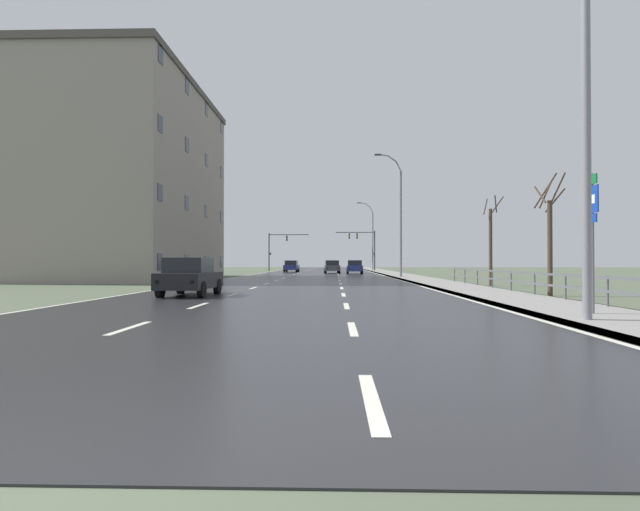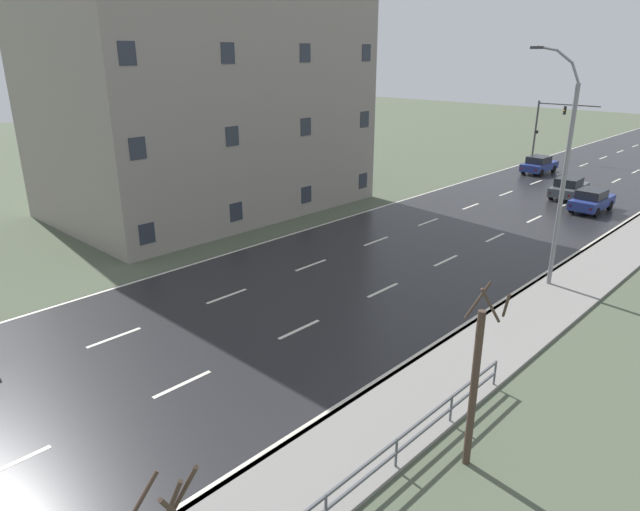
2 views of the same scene
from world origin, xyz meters
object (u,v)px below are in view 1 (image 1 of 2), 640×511
car_far_right (190,276)px  brick_building (118,182)px  street_lamp_midground (399,217)px  street_lamp_distant (372,237)px  highway_sign (592,225)px  car_far_left (332,267)px  traffic_signal_right (365,243)px  street_lamp_foreground (579,95)px  car_near_right (291,266)px  car_distant (355,267)px  traffic_signal_left (277,245)px

car_far_right → brick_building: size_ratio=0.20×
street_lamp_midground → street_lamp_distant: bearing=90.0°
street_lamp_midground → highway_sign: street_lamp_midground is taller
car_far_left → traffic_signal_right: bearing=68.5°
street_lamp_foreground → street_lamp_distant: (0.00, 63.76, -0.15)m
street_lamp_foreground → car_near_right: street_lamp_foreground is taller
brick_building → street_lamp_distant: bearing=55.7°
highway_sign → car_far_right: 14.68m
traffic_signal_right → car_distant: traffic_signal_right is taller
car_far_right → street_lamp_foreground: bearing=-38.2°
street_lamp_midground → brick_building: bearing=-174.6°
street_lamp_distant → brick_building: size_ratio=0.50×
traffic_signal_left → car_far_right: 55.66m
street_lamp_midground → traffic_signal_left: (-14.15, 32.77, -1.37)m
car_far_left → car_far_right: (-5.60, -40.37, 0.00)m
car_far_left → brick_building: size_ratio=0.20×
street_lamp_distant → car_far_left: (-5.81, -14.25, -4.21)m
car_near_right → car_distant: bearing=-49.5°
street_lamp_midground → street_lamp_foreground: bearing=-90.0°
street_lamp_midground → car_distant: bearing=102.1°
car_near_right → car_far_left: (5.49, -7.34, 0.00)m
street_lamp_midground → car_distant: street_lamp_midground is taller
car_far_left → brick_building: (-17.48, -19.84, 7.13)m
street_lamp_midground → brick_building: 23.56m
street_lamp_foreground → traffic_signal_left: 66.20m
traffic_signal_left → car_distant: bearing=-58.5°
street_lamp_foreground → car_distant: street_lamp_foreground is taller
street_lamp_distant → car_distant: 17.77m
street_lamp_foreground → highway_sign: (0.94, 1.36, -2.84)m
street_lamp_foreground → car_distant: bearing=93.9°
car_near_right → car_far_right: bearing=-88.5°
traffic_signal_right → brick_building: bearing=-123.0°
car_near_right → brick_building: (-11.99, -27.18, 7.13)m
street_lamp_foreground → street_lamp_distant: street_lamp_foreground is taller
car_near_right → traffic_signal_right: bearing=36.5°
street_lamp_foreground → street_lamp_distant: 63.76m
traffic_signal_left → car_near_right: traffic_signal_left is taller
traffic_signal_right → car_far_left: bearing=-108.2°
traffic_signal_right → brick_building: 41.09m
street_lamp_midground → car_near_right: (-11.31, 24.98, -4.42)m
traffic_signal_right → car_distant: 17.68m
traffic_signal_left → car_far_right: traffic_signal_left is taller
highway_sign → car_far_left: size_ratio=0.86×
street_lamp_midground → highway_sign: 30.67m
street_lamp_foreground → car_near_right: (-11.29, 56.86, -4.35)m
brick_building → car_near_right: bearing=66.2°
street_lamp_midground → car_far_right: street_lamp_midground is taller
street_lamp_distant → traffic_signal_left: 14.21m
car_near_right → highway_sign: bearing=-75.9°
car_far_right → highway_sign: bearing=-31.7°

